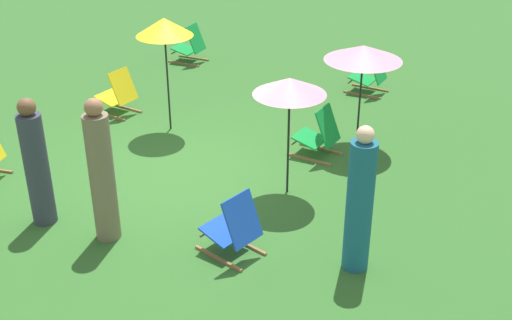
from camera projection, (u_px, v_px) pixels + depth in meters
name	position (u px, v px, depth m)	size (l,w,h in m)	color
ground_plane	(184.00, 174.00, 9.86)	(40.00, 40.00, 0.00)	#2D6026
deckchair_0	(233.00, 228.00, 7.87)	(0.66, 0.86, 0.83)	olive
deckchair_5	(370.00, 75.00, 12.64)	(0.52, 0.79, 0.83)	olive
deckchair_7	(118.00, 94.00, 11.74)	(0.56, 0.81, 0.83)	olive
deckchair_10	(319.00, 135.00, 10.22)	(0.54, 0.80, 0.83)	olive
deckchair_11	(190.00, 46.00, 14.29)	(0.50, 0.77, 0.83)	olive
umbrella_0	(164.00, 27.00, 10.49)	(0.93, 0.93, 1.93)	black
umbrella_1	(363.00, 53.00, 10.07)	(1.21, 1.21, 1.67)	black
umbrella_2	(290.00, 87.00, 8.66)	(0.99, 0.99, 1.71)	black
person_0	(360.00, 204.00, 7.41)	(0.40, 0.40, 1.82)	#195972
person_1	(102.00, 174.00, 7.97)	(0.44, 0.44, 1.88)	#72664C
person_2	(37.00, 165.00, 8.32)	(0.39, 0.39, 1.74)	#333847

